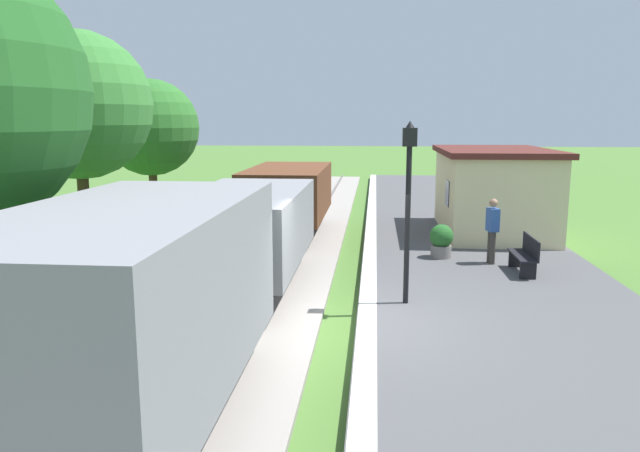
{
  "coord_description": "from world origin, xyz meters",
  "views": [
    {
      "loc": [
        0.5,
        -10.64,
        3.98
      ],
      "look_at": [
        -0.67,
        2.06,
        1.69
      ],
      "focal_mm": 33.53,
      "sensor_mm": 36.0,
      "label": 1
    }
  ],
  "objects_px": {
    "potted_planter": "(441,240)",
    "lamp_post_near": "(409,179)",
    "person_waiting": "(492,228)",
    "station_hut": "(493,190)",
    "tree_trackside_mid": "(78,106)",
    "bench_near_hut": "(526,254)",
    "tree_trackside_far": "(151,128)",
    "freight_train": "(242,233)"
  },
  "relations": [
    {
      "from": "potted_planter",
      "to": "tree_trackside_far",
      "type": "bearing_deg",
      "value": 160.11
    },
    {
      "from": "station_hut",
      "to": "bench_near_hut",
      "type": "bearing_deg",
      "value": -92.0
    },
    {
      "from": "freight_train",
      "to": "station_hut",
      "type": "bearing_deg",
      "value": 47.5
    },
    {
      "from": "freight_train",
      "to": "bench_near_hut",
      "type": "relative_size",
      "value": 12.93
    },
    {
      "from": "bench_near_hut",
      "to": "tree_trackside_far",
      "type": "distance_m",
      "value": 12.55
    },
    {
      "from": "station_hut",
      "to": "lamp_post_near",
      "type": "height_order",
      "value": "lamp_post_near"
    },
    {
      "from": "person_waiting",
      "to": "potted_planter",
      "type": "distance_m",
      "value": 1.43
    },
    {
      "from": "freight_train",
      "to": "tree_trackside_far",
      "type": "relative_size",
      "value": 3.66
    },
    {
      "from": "potted_planter",
      "to": "tree_trackside_mid",
      "type": "distance_m",
      "value": 9.89
    },
    {
      "from": "tree_trackside_far",
      "to": "potted_planter",
      "type": "bearing_deg",
      "value": -19.89
    },
    {
      "from": "person_waiting",
      "to": "potted_planter",
      "type": "xyz_separation_m",
      "value": [
        -1.23,
        0.57,
        -0.46
      ]
    },
    {
      "from": "tree_trackside_far",
      "to": "lamp_post_near",
      "type": "bearing_deg",
      "value": -43.02
    },
    {
      "from": "freight_train",
      "to": "tree_trackside_far",
      "type": "distance_m",
      "value": 8.51
    },
    {
      "from": "bench_near_hut",
      "to": "tree_trackside_far",
      "type": "relative_size",
      "value": 0.28
    },
    {
      "from": "lamp_post_near",
      "to": "tree_trackside_mid",
      "type": "distance_m",
      "value": 8.2
    },
    {
      "from": "tree_trackside_mid",
      "to": "potted_planter",
      "type": "bearing_deg",
      "value": 13.67
    },
    {
      "from": "station_hut",
      "to": "tree_trackside_far",
      "type": "bearing_deg",
      "value": -177.07
    },
    {
      "from": "potted_planter",
      "to": "lamp_post_near",
      "type": "xyz_separation_m",
      "value": [
        -1.16,
        -4.23,
        2.08
      ]
    },
    {
      "from": "tree_trackside_far",
      "to": "tree_trackside_mid",
      "type": "bearing_deg",
      "value": -86.47
    },
    {
      "from": "tree_trackside_far",
      "to": "bench_near_hut",
      "type": "bearing_deg",
      "value": -23.57
    },
    {
      "from": "station_hut",
      "to": "tree_trackside_mid",
      "type": "height_order",
      "value": "tree_trackside_mid"
    },
    {
      "from": "person_waiting",
      "to": "potted_planter",
      "type": "height_order",
      "value": "person_waiting"
    },
    {
      "from": "station_hut",
      "to": "tree_trackside_mid",
      "type": "xyz_separation_m",
      "value": [
        -11.02,
        -6.12,
        2.64
      ]
    },
    {
      "from": "bench_near_hut",
      "to": "lamp_post_near",
      "type": "relative_size",
      "value": 0.41
    },
    {
      "from": "potted_planter",
      "to": "tree_trackside_far",
      "type": "xyz_separation_m",
      "value": [
        -9.3,
        3.36,
        2.97
      ]
    },
    {
      "from": "lamp_post_near",
      "to": "potted_planter",
      "type": "bearing_deg",
      "value": 74.61
    },
    {
      "from": "lamp_post_near",
      "to": "tree_trackside_far",
      "type": "distance_m",
      "value": 11.17
    },
    {
      "from": "potted_planter",
      "to": "lamp_post_near",
      "type": "bearing_deg",
      "value": -105.39
    },
    {
      "from": "potted_planter",
      "to": "tree_trackside_mid",
      "type": "xyz_separation_m",
      "value": [
        -8.96,
        -2.18,
        3.57
      ]
    },
    {
      "from": "tree_trackside_mid",
      "to": "bench_near_hut",
      "type": "bearing_deg",
      "value": 3.53
    },
    {
      "from": "bench_near_hut",
      "to": "person_waiting",
      "type": "bearing_deg",
      "value": 124.39
    },
    {
      "from": "freight_train",
      "to": "potted_planter",
      "type": "bearing_deg",
      "value": 36.28
    },
    {
      "from": "freight_train",
      "to": "tree_trackside_mid",
      "type": "xyz_separation_m",
      "value": [
        -4.22,
        1.3,
        2.78
      ]
    },
    {
      "from": "bench_near_hut",
      "to": "station_hut",
      "type": "bearing_deg",
      "value": 88.0
    },
    {
      "from": "potted_planter",
      "to": "lamp_post_near",
      "type": "relative_size",
      "value": 0.25
    },
    {
      "from": "tree_trackside_mid",
      "to": "lamp_post_near",
      "type": "bearing_deg",
      "value": -14.73
    },
    {
      "from": "tree_trackside_mid",
      "to": "tree_trackside_far",
      "type": "distance_m",
      "value": 5.59
    },
    {
      "from": "station_hut",
      "to": "tree_trackside_far",
      "type": "relative_size",
      "value": 1.09
    },
    {
      "from": "freight_train",
      "to": "station_hut",
      "type": "xyz_separation_m",
      "value": [
        6.8,
        7.42,
        0.15
      ]
    },
    {
      "from": "freight_train",
      "to": "lamp_post_near",
      "type": "distance_m",
      "value": 3.87
    },
    {
      "from": "lamp_post_near",
      "to": "tree_trackside_far",
      "type": "relative_size",
      "value": 0.7
    },
    {
      "from": "potted_planter",
      "to": "tree_trackside_mid",
      "type": "height_order",
      "value": "tree_trackside_mid"
    }
  ]
}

